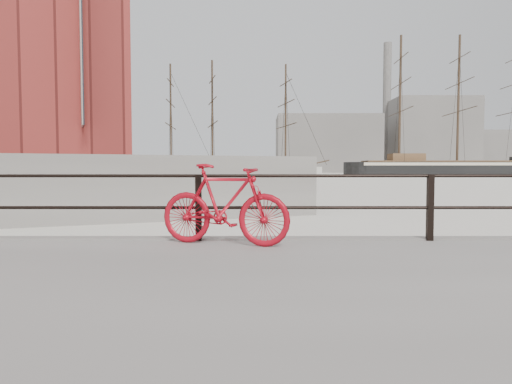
% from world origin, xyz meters
% --- Properties ---
extents(ground, '(400.00, 400.00, 0.00)m').
position_xyz_m(ground, '(0.00, 0.00, 0.00)').
color(ground, white).
rests_on(ground, ground).
extents(far_quay, '(78.44, 148.07, 1.80)m').
position_xyz_m(far_quay, '(-40.00, 72.00, 0.90)').
color(far_quay, gray).
rests_on(far_quay, ground).
extents(guardrail, '(28.00, 0.10, 1.00)m').
position_xyz_m(guardrail, '(0.00, -0.15, 0.85)').
color(guardrail, black).
rests_on(guardrail, promenade).
extents(bicycle, '(1.92, 0.85, 1.16)m').
position_xyz_m(bicycle, '(-3.08, -0.55, 0.93)').
color(bicycle, '#AB0B19').
rests_on(bicycle, promenade).
extents(barque_black, '(54.28, 18.92, 30.91)m').
position_xyz_m(barque_black, '(40.12, 90.18, 0.00)').
color(barque_black, black).
rests_on(barque_black, ground).
extents(schooner_mid, '(30.90, 18.46, 20.78)m').
position_xyz_m(schooner_mid, '(-3.80, 73.24, 0.00)').
color(schooner_mid, beige).
rests_on(schooner_mid, ground).
extents(schooner_left, '(27.28, 13.36, 20.09)m').
position_xyz_m(schooner_left, '(-23.39, 71.43, 0.00)').
color(schooner_left, silver).
rests_on(schooner_left, ground).
extents(workboat_far, '(10.05, 8.07, 7.00)m').
position_xyz_m(workboat_far, '(-28.88, 48.26, 0.00)').
color(workboat_far, black).
rests_on(workboat_far, ground).
extents(apartment_cream, '(24.16, 21.40, 21.20)m').
position_xyz_m(apartment_cream, '(-38.11, 61.98, 12.40)').
color(apartment_cream, beige).
rests_on(apartment_cream, far_quay).
extents(apartment_grey, '(26.02, 22.15, 23.20)m').
position_xyz_m(apartment_grey, '(-46.35, 82.38, 13.40)').
color(apartment_grey, '#A8A7A2').
rests_on(apartment_grey, far_quay).
extents(apartment_brick, '(27.87, 22.90, 21.20)m').
position_xyz_m(apartment_brick, '(-54.97, 103.70, 12.40)').
color(apartment_brick, brown).
rests_on(apartment_brick, far_quay).
extents(industrial_west, '(32.00, 18.00, 18.00)m').
position_xyz_m(industrial_west, '(20.00, 140.00, 9.00)').
color(industrial_west, gray).
rests_on(industrial_west, ground).
extents(industrial_mid, '(26.00, 20.00, 24.00)m').
position_xyz_m(industrial_mid, '(55.00, 145.00, 12.00)').
color(industrial_mid, gray).
rests_on(industrial_mid, ground).
extents(industrial_east, '(20.00, 16.00, 14.00)m').
position_xyz_m(industrial_east, '(78.00, 150.00, 7.00)').
color(industrial_east, gray).
rests_on(industrial_east, ground).
extents(smokestack, '(2.80, 2.80, 44.00)m').
position_xyz_m(smokestack, '(42.00, 150.00, 22.00)').
color(smokestack, gray).
rests_on(smokestack, ground).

